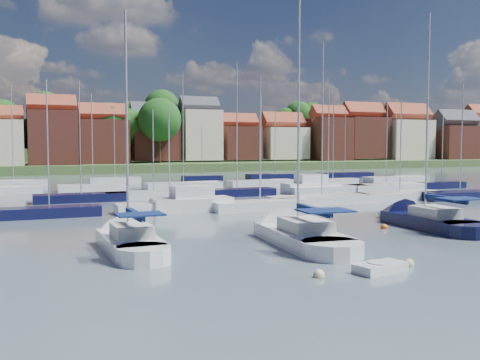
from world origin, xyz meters
name	(u,v)px	position (x,y,z in m)	size (l,w,h in m)	color
ground	(186,191)	(0.00, 40.00, 0.00)	(260.00, 260.00, 0.00)	#424F59
sailboat_left	(126,241)	(-13.65, 5.51, 0.36)	(2.95, 10.52, 14.28)	silver
sailboat_centre	(291,234)	(-3.78, 4.22, 0.35)	(4.25, 12.55, 16.71)	silver
sailboat_navy	(417,220)	(7.48, 6.07, 0.35)	(3.73, 11.91, 16.28)	black
tender	(380,268)	(-3.90, -4.83, 0.21)	(2.73, 1.68, 0.55)	silver
buoy_b	(319,277)	(-6.98, -4.59, 0.00)	(0.51, 0.51, 0.51)	beige
buoy_c	(323,255)	(-4.30, -0.49, 0.00)	(0.53, 0.53, 0.53)	#D85914
buoy_e	(384,229)	(4.25, 5.58, 0.00)	(0.46, 0.46, 0.46)	#D85914
buoy_g	(409,266)	(-1.80, -4.29, 0.00)	(0.49, 0.49, 0.49)	beige
marina_field	(213,190)	(1.91, 35.15, 0.43)	(79.62, 41.41, 15.93)	silver
far_shore_town	(102,149)	(2.23, 132.67, 4.61)	(212.46, 90.00, 22.27)	#43592C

